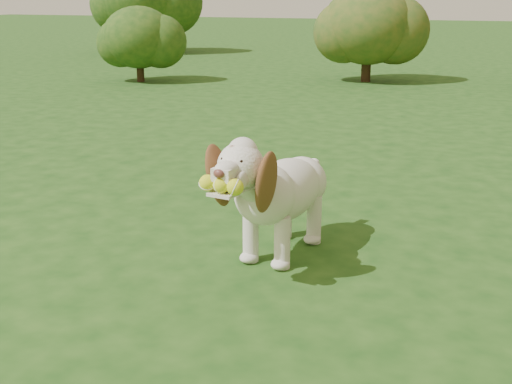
% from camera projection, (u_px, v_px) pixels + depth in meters
% --- Properties ---
extents(ground, '(80.00, 80.00, 0.00)m').
position_uv_depth(ground, '(282.00, 264.00, 3.56)').
color(ground, '#174012').
rests_on(ground, ground).
extents(dog, '(0.44, 1.18, 0.77)m').
position_uv_depth(dog, '(276.00, 188.00, 3.54)').
color(dog, silver).
rests_on(dog, ground).
extents(shrub_a, '(1.24, 1.24, 1.28)m').
position_uv_depth(shrub_a, '(139.00, 37.00, 10.97)').
color(shrub_a, '#382314').
rests_on(shrub_a, ground).
extents(shrub_b, '(1.57, 1.57, 1.63)m').
position_uv_depth(shrub_b, '(368.00, 25.00, 10.91)').
color(shrub_b, '#382314').
rests_on(shrub_b, ground).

